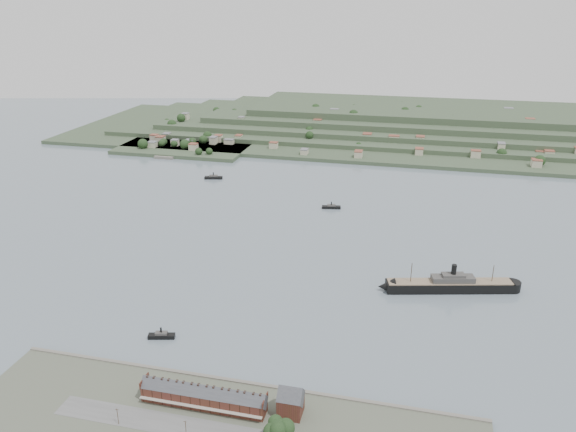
% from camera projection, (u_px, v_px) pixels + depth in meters
% --- Properties ---
extents(ground, '(1400.00, 1400.00, 0.00)m').
position_uv_depth(ground, '(307.00, 252.00, 392.70)').
color(ground, slate).
rests_on(ground, ground).
extents(terrace_row, '(55.60, 9.80, 11.07)m').
position_uv_depth(terrace_row, '(203.00, 397.00, 240.27)').
color(terrace_row, '#49261A').
rests_on(terrace_row, ground).
extents(gabled_building, '(10.40, 10.18, 14.09)m').
position_uv_depth(gabled_building, '(291.00, 402.00, 235.15)').
color(gabled_building, '#49261A').
rests_on(gabled_building, ground).
extents(far_peninsula, '(760.00, 309.00, 30.00)m').
position_uv_depth(far_peninsula, '(389.00, 124.00, 738.24)').
color(far_peninsula, '#32442D').
rests_on(far_peninsula, ground).
extents(steamship, '(85.55, 30.08, 20.85)m').
position_uv_depth(steamship, '(446.00, 285.00, 340.07)').
color(steamship, black).
rests_on(steamship, ground).
extents(tugboat, '(14.36, 6.95, 6.25)m').
position_uv_depth(tugboat, '(161.00, 335.00, 293.25)').
color(tugboat, black).
rests_on(tugboat, ground).
extents(ferry_west, '(18.15, 8.72, 6.56)m').
position_uv_depth(ferry_west, '(213.00, 177.00, 552.55)').
color(ferry_west, black).
rests_on(ferry_west, ground).
extents(ferry_east, '(16.23, 7.12, 5.89)m').
position_uv_depth(ferry_east, '(331.00, 207.00, 474.62)').
color(ferry_east, black).
rests_on(ferry_east, ground).
extents(fig_tree, '(11.88, 10.29, 13.26)m').
position_uv_depth(fig_tree, '(279.00, 430.00, 217.07)').
color(fig_tree, '#41311E').
rests_on(fig_tree, ground).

